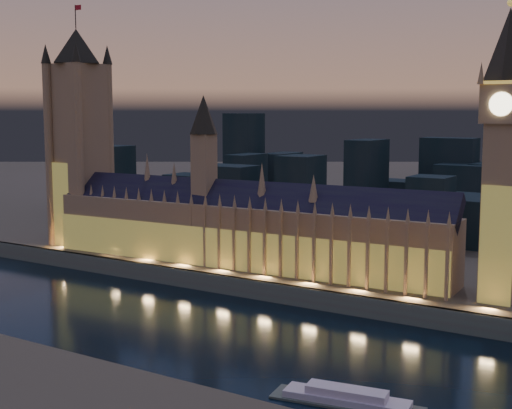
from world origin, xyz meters
The scene contains 8 objects.
ground_plane centered at (0.00, 0.00, 0.00)m, with size 2000.00×2000.00×0.00m, color black.
north_bank centered at (0.00, 520.00, 4.00)m, with size 2000.00×960.00×8.00m, color brown.
embankment_wall centered at (0.00, 41.00, 4.00)m, with size 2000.00×2.50×8.00m, color #565249.
palace_of_westminster centered at (-9.25, 61.75, 26.37)m, with size 202.00×29.43×78.00m.
victoria_tower centered at (-110.00, 61.93, 70.08)m, with size 31.68×31.68×124.95m.
elizabeth_tower centered at (108.00, 61.93, 71.54)m, with size 18.00×18.00×113.81m.
river_boat centered at (92.95, -37.53, 1.56)m, with size 42.63×16.26×4.50m.
city_backdrop centered at (40.03, 245.68, 29.74)m, with size 467.40×215.63×70.75m.
Camera 1 is at (171.03, -205.84, 78.60)m, focal length 50.00 mm.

